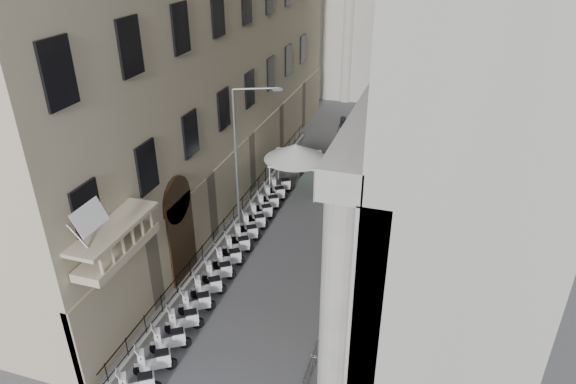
% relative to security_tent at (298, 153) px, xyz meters
% --- Properties ---
extents(iron_fence, '(0.30, 28.00, 1.40)m').
position_rel_security_tent_xyz_m(iron_fence, '(-2.32, -4.58, -2.82)').
color(iron_fence, black).
rests_on(iron_fence, ground).
extents(blue_awning, '(1.60, 3.00, 3.00)m').
position_rel_security_tent_xyz_m(blue_awning, '(6.13, 3.42, -2.82)').
color(blue_awning, navy).
rests_on(blue_awning, ground).
extents(flag, '(1.00, 1.40, 8.20)m').
position_rel_security_tent_xyz_m(flag, '(-2.02, -17.58, -2.82)').
color(flag, '#9E0C11').
rests_on(flag, ground).
extents(scooter_1, '(1.48, 1.23, 1.50)m').
position_rel_security_tent_xyz_m(scooter_1, '(-1.01, -16.77, -2.82)').
color(scooter_1, white).
rests_on(scooter_1, ground).
extents(scooter_2, '(1.48, 1.23, 1.50)m').
position_rel_security_tent_xyz_m(scooter_2, '(-1.01, -15.52, -2.82)').
color(scooter_2, white).
rests_on(scooter_2, ground).
extents(scooter_3, '(1.48, 1.23, 1.50)m').
position_rel_security_tent_xyz_m(scooter_3, '(-1.01, -14.27, -2.82)').
color(scooter_3, white).
rests_on(scooter_3, ground).
extents(scooter_4, '(1.48, 1.23, 1.50)m').
position_rel_security_tent_xyz_m(scooter_4, '(-1.01, -13.02, -2.82)').
color(scooter_4, white).
rests_on(scooter_4, ground).
extents(scooter_5, '(1.48, 1.23, 1.50)m').
position_rel_security_tent_xyz_m(scooter_5, '(-1.01, -11.77, -2.82)').
color(scooter_5, white).
rests_on(scooter_5, ground).
extents(scooter_6, '(1.48, 1.23, 1.50)m').
position_rel_security_tent_xyz_m(scooter_6, '(-1.01, -10.53, -2.82)').
color(scooter_6, white).
rests_on(scooter_6, ground).
extents(scooter_7, '(1.48, 1.23, 1.50)m').
position_rel_security_tent_xyz_m(scooter_7, '(-1.01, -9.28, -2.82)').
color(scooter_7, white).
rests_on(scooter_7, ground).
extents(scooter_8, '(1.48, 1.23, 1.50)m').
position_rel_security_tent_xyz_m(scooter_8, '(-1.01, -8.03, -2.82)').
color(scooter_8, white).
rests_on(scooter_8, ground).
extents(scooter_9, '(1.48, 1.23, 1.50)m').
position_rel_security_tent_xyz_m(scooter_9, '(-1.01, -6.78, -2.82)').
color(scooter_9, white).
rests_on(scooter_9, ground).
extents(scooter_10, '(1.48, 1.23, 1.50)m').
position_rel_security_tent_xyz_m(scooter_10, '(-1.01, -5.53, -2.82)').
color(scooter_10, white).
rests_on(scooter_10, ground).
extents(scooter_11, '(1.48, 1.23, 1.50)m').
position_rel_security_tent_xyz_m(scooter_11, '(-1.01, -4.28, -2.82)').
color(scooter_11, white).
rests_on(scooter_11, ground).
extents(scooter_12, '(1.48, 1.23, 1.50)m').
position_rel_security_tent_xyz_m(scooter_12, '(-1.01, -3.03, -2.82)').
color(scooter_12, white).
rests_on(scooter_12, ground).
extents(scooter_13, '(1.48, 1.23, 1.50)m').
position_rel_security_tent_xyz_m(scooter_13, '(-1.01, -1.78, -2.82)').
color(scooter_13, white).
rests_on(scooter_13, ground).
extents(scooter_14, '(1.48, 1.23, 1.50)m').
position_rel_security_tent_xyz_m(scooter_14, '(-1.01, -0.53, -2.82)').
color(scooter_14, white).
rests_on(scooter_14, ground).
extents(barrier_1, '(0.60, 2.40, 1.10)m').
position_rel_security_tent_xyz_m(barrier_1, '(5.04, -15.35, -2.82)').
color(barrier_1, '#A0A3A8').
rests_on(barrier_1, ground).
extents(barrier_2, '(0.60, 2.40, 1.10)m').
position_rel_security_tent_xyz_m(barrier_2, '(5.04, -12.85, -2.82)').
color(barrier_2, '#A0A3A8').
rests_on(barrier_2, ground).
extents(barrier_3, '(0.60, 2.40, 1.10)m').
position_rel_security_tent_xyz_m(barrier_3, '(5.04, -10.35, -2.82)').
color(barrier_3, '#A0A3A8').
rests_on(barrier_3, ground).
extents(barrier_4, '(0.60, 2.40, 1.10)m').
position_rel_security_tent_xyz_m(barrier_4, '(5.04, -7.85, -2.82)').
color(barrier_4, '#A0A3A8').
rests_on(barrier_4, ground).
extents(barrier_5, '(0.60, 2.40, 1.10)m').
position_rel_security_tent_xyz_m(barrier_5, '(5.04, -5.35, -2.82)').
color(barrier_5, '#A0A3A8').
rests_on(barrier_5, ground).
extents(barrier_6, '(0.60, 2.40, 1.10)m').
position_rel_security_tent_xyz_m(barrier_6, '(5.04, -2.85, -2.82)').
color(barrier_6, '#A0A3A8').
rests_on(barrier_6, ground).
extents(barrier_7, '(0.60, 2.40, 1.10)m').
position_rel_security_tent_xyz_m(barrier_7, '(5.04, -0.35, -2.82)').
color(barrier_7, '#A0A3A8').
rests_on(barrier_7, ground).
extents(security_tent, '(4.15, 4.15, 3.38)m').
position_rel_security_tent_xyz_m(security_tent, '(0.00, 0.00, 0.00)').
color(security_tent, white).
rests_on(security_tent, ground).
extents(street_lamp, '(2.57, 1.21, 8.36)m').
position_rel_security_tent_xyz_m(street_lamp, '(-1.88, -4.87, 2.17)').
color(street_lamp, '#93969B').
rests_on(street_lamp, ground).
extents(info_kiosk, '(0.35, 0.80, 1.63)m').
position_rel_security_tent_xyz_m(info_kiosk, '(-0.51, 2.40, -1.99)').
color(info_kiosk, black).
rests_on(info_kiosk, ground).
extents(pedestrian_a, '(0.70, 0.54, 1.68)m').
position_rel_security_tent_xyz_m(pedestrian_a, '(2.69, 8.72, -1.98)').
color(pedestrian_a, black).
rests_on(pedestrian_a, ground).
extents(pedestrian_b, '(0.96, 0.87, 1.62)m').
position_rel_security_tent_xyz_m(pedestrian_b, '(4.61, 8.84, -2.01)').
color(pedestrian_b, black).
rests_on(pedestrian_b, ground).
extents(pedestrian_c, '(1.12, 1.07, 1.93)m').
position_rel_security_tent_xyz_m(pedestrian_c, '(0.87, 10.45, -1.86)').
color(pedestrian_c, black).
rests_on(pedestrian_c, ground).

